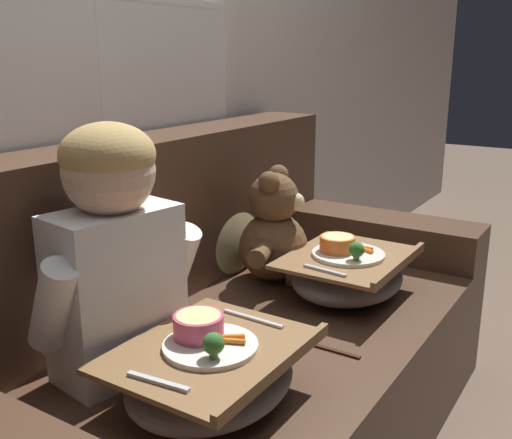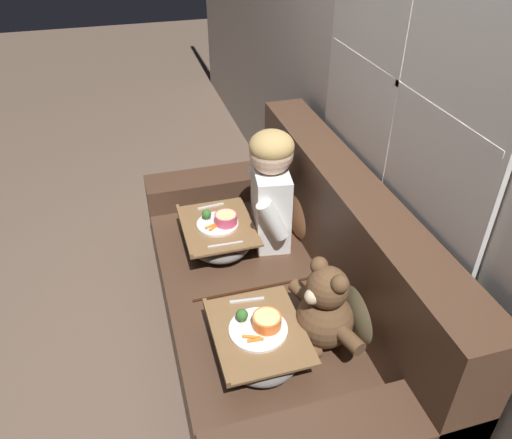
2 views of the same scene
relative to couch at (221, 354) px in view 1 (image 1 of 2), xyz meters
name	(u,v)px [view 1 (image 1 of 2)]	position (x,y,z in m)	size (l,w,h in m)	color
wall_back_with_window	(86,18)	(0.00, 0.48, 0.97)	(8.00, 0.08, 2.60)	beige
couch	(221,354)	(0.00, 0.00, 0.00)	(1.90, 0.96, 0.96)	#4C3323
throw_pillow_behind_child	(66,292)	(-0.37, 0.22, 0.28)	(0.35, 0.17, 0.36)	#B2754C
throw_pillow_behind_teddy	(229,225)	(0.37, 0.22, 0.28)	(0.35, 0.17, 0.36)	tan
child_figure	(114,241)	(-0.37, 0.04, 0.45)	(0.45, 0.24, 0.61)	white
teddy_bear	(275,233)	(0.37, 0.03, 0.28)	(0.42, 0.30, 0.39)	brown
lap_tray_child	(211,373)	(-0.37, -0.24, 0.19)	(0.44, 0.36, 0.20)	slate
lap_tray_teddy	(347,274)	(0.36, -0.24, 0.19)	(0.43, 0.35, 0.21)	slate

